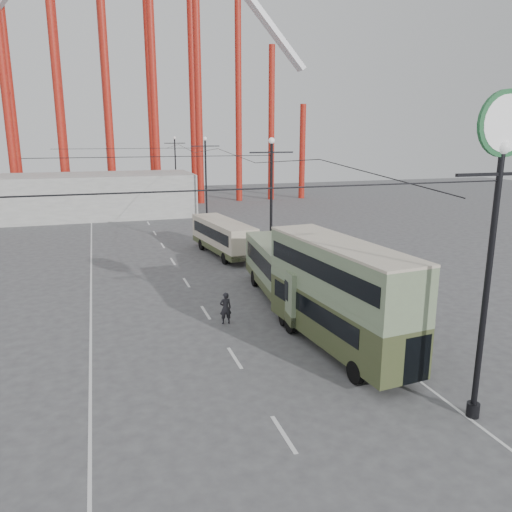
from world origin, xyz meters
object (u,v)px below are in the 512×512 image
object	(u,v)px
lamp_post_near	(498,188)
single_decker_green	(286,272)
double_decker_bus	(340,291)
single_decker_cream	(223,236)
pedestrian	(226,308)

from	to	relation	value
lamp_post_near	single_decker_green	size ratio (longest dim) A/B	0.96
double_decker_bus	single_decker_cream	world-z (taller)	double_decker_bus
pedestrian	lamp_post_near	bearing A→B (deg)	118.78
lamp_post_near	single_decker_cream	world-z (taller)	lamp_post_near
double_decker_bus	single_decker_green	size ratio (longest dim) A/B	0.84
single_decker_cream	double_decker_bus	bearing A→B (deg)	-96.12
double_decker_bus	single_decker_green	bearing A→B (deg)	82.57
single_decker_green	single_decker_cream	distance (m)	12.38
pedestrian	single_decker_green	bearing A→B (deg)	-149.40
single_decker_cream	pedestrian	world-z (taller)	single_decker_cream
single_decker_cream	pedestrian	size ratio (longest dim) A/B	5.48
lamp_post_near	single_decker_cream	xyz separation A→B (m)	(-2.35, 25.90, -6.29)
lamp_post_near	single_decker_green	bearing A→B (deg)	97.19
single_decker_green	lamp_post_near	bearing A→B (deg)	-77.26
lamp_post_near	pedestrian	distance (m)	14.42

